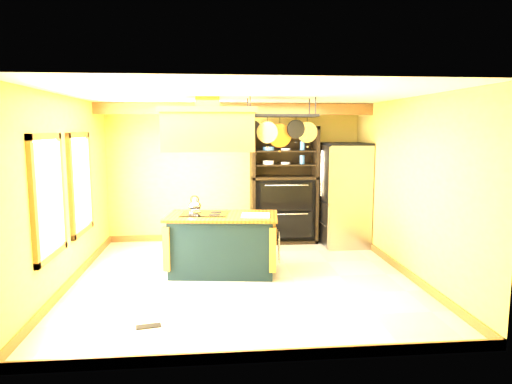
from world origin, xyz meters
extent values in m
plane|color=beige|center=(0.00, 0.00, 0.00)|extent=(5.00, 5.00, 0.00)
plane|color=white|center=(0.00, 0.00, 2.70)|extent=(5.00, 5.00, 0.00)
cube|color=#EABD55|center=(0.00, 2.50, 1.35)|extent=(5.00, 0.02, 2.70)
cube|color=#EABD55|center=(0.00, -2.50, 1.35)|extent=(5.00, 0.02, 2.70)
cube|color=#EABD55|center=(-2.50, 0.00, 1.35)|extent=(0.02, 5.00, 2.70)
cube|color=#EABD55|center=(2.50, 0.00, 1.35)|extent=(0.02, 5.00, 2.70)
cube|color=olive|center=(0.00, 1.70, 2.59)|extent=(5.00, 0.15, 0.20)
cube|color=olive|center=(-2.47, -0.80, 1.40)|extent=(0.06, 1.06, 1.56)
cube|color=white|center=(-2.44, -0.80, 1.40)|extent=(0.02, 0.85, 1.34)
cube|color=olive|center=(-2.47, 0.60, 1.40)|extent=(0.06, 1.06, 1.56)
cube|color=white|center=(-2.44, 0.60, 1.40)|extent=(0.02, 0.85, 1.34)
cube|color=black|center=(-0.30, 0.33, 0.44)|extent=(1.65, 1.04, 0.88)
cube|color=brown|center=(-0.30, 0.33, 0.90)|extent=(1.80, 1.15, 0.04)
cube|color=black|center=(-0.58, 0.41, 0.93)|extent=(0.76, 0.57, 0.01)
ellipsoid|color=silver|center=(-0.73, 0.54, 1.03)|extent=(0.20, 0.20, 0.16)
cube|color=white|center=(0.20, 0.19, 0.93)|extent=(0.46, 0.38, 0.02)
cube|color=#B37A2C|center=(-0.50, 0.33, 2.18)|extent=(1.34, 0.72, 0.57)
cube|color=olive|center=(-0.50, 0.33, 2.51)|extent=(1.43, 0.81, 0.08)
cube|color=#B37A2C|center=(-0.50, 0.33, 2.58)|extent=(0.35, 0.35, 0.23)
cube|color=black|center=(0.60, 0.33, 2.43)|extent=(1.08, 0.54, 0.04)
cylinder|color=black|center=(0.11, 0.11, 2.57)|extent=(0.02, 0.02, 0.27)
cylinder|color=black|center=(1.08, 0.54, 2.57)|extent=(0.02, 0.02, 0.27)
cylinder|color=black|center=(0.17, 0.43, 2.23)|extent=(0.28, 0.04, 0.28)
cylinder|color=silver|center=(0.38, 0.22, 2.18)|extent=(0.32, 0.04, 0.32)
cylinder|color=#A8632A|center=(0.60, 0.43, 2.13)|extent=(0.37, 0.04, 0.37)
cylinder|color=black|center=(0.81, 0.22, 2.23)|extent=(0.28, 0.04, 0.28)
cylinder|color=silver|center=(1.03, 0.43, 2.18)|extent=(0.32, 0.04, 0.32)
cube|color=#919399|center=(2.08, 1.90, 0.97)|extent=(0.80, 0.99, 1.93)
cube|color=#919399|center=(1.66, 1.65, 1.39)|extent=(0.03, 0.47, 1.04)
cube|color=#919399|center=(1.66, 2.15, 1.39)|extent=(0.03, 0.47, 1.04)
cube|color=#919399|center=(1.66, 1.90, 0.44)|extent=(0.03, 0.95, 0.81)
cube|color=black|center=(2.08, 1.90, 0.03)|extent=(0.76, 0.94, 0.06)
cube|color=black|center=(0.95, 2.45, 1.14)|extent=(1.29, 0.06, 2.29)
cube|color=black|center=(0.34, 2.21, 1.14)|extent=(0.06, 0.55, 2.29)
cube|color=black|center=(1.57, 2.21, 1.14)|extent=(0.06, 0.55, 2.29)
cube|color=black|center=(0.95, 2.21, 1.29)|extent=(1.29, 0.55, 0.05)
cube|color=black|center=(0.95, 2.24, 0.68)|extent=(1.17, 0.45, 1.23)
cube|color=black|center=(0.95, 1.91, 0.94)|extent=(1.01, 0.04, 0.55)
cube|color=black|center=(0.95, 1.91, 0.40)|extent=(1.01, 0.04, 0.50)
cube|color=black|center=(0.95, 2.21, 1.54)|extent=(1.17, 0.49, 0.02)
cube|color=black|center=(0.95, 2.21, 1.81)|extent=(1.17, 0.49, 0.02)
cube|color=black|center=(0.95, 2.21, 2.07)|extent=(1.17, 0.49, 0.03)
cylinder|color=white|center=(0.64, 2.16, 1.59)|extent=(0.22, 0.22, 0.07)
cylinder|color=#437DBB|center=(1.30, 2.16, 1.91)|extent=(0.10, 0.10, 0.17)
cube|color=black|center=(-1.19, -1.58, 0.01)|extent=(0.30, 0.17, 0.01)
camera|label=1|loc=(-0.44, -6.60, 2.22)|focal=32.00mm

